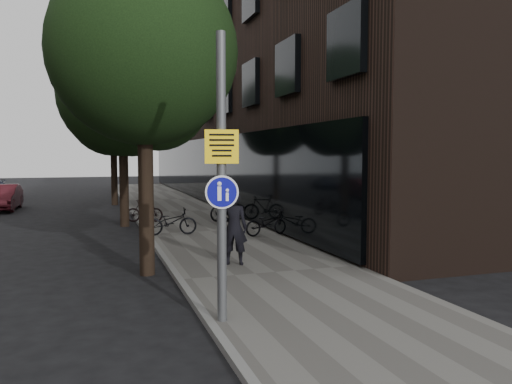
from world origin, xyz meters
name	(u,v)px	position (x,y,z in m)	size (l,w,h in m)	color
ground	(329,323)	(0.00, 0.00, 0.00)	(120.00, 120.00, 0.00)	black
sidewalk	(211,232)	(0.25, 10.00, 0.06)	(4.50, 60.00, 0.12)	#605E59
curb_edge	(148,236)	(-2.00, 10.00, 0.07)	(0.15, 60.00, 0.13)	slate
building_right_dark_brick	(295,57)	(8.50, 22.00, 9.00)	(12.00, 40.00, 18.00)	black
street_tree_near	(146,60)	(-2.53, 4.64, 5.11)	(4.40, 4.40, 7.50)	black
street_tree_mid	(124,98)	(-2.53, 13.14, 5.11)	(5.00, 5.00, 7.80)	black
street_tree_far	(114,115)	(-2.53, 22.14, 5.11)	(5.00, 5.00, 7.80)	black
signpost	(221,178)	(-1.80, 0.37, 2.51)	(0.54, 0.16, 4.74)	#595B5E
pedestrian	(234,228)	(-0.45, 4.42, 1.05)	(0.68, 0.45, 1.87)	black
parked_bike_facade_near	(267,223)	(1.86, 8.42, 0.55)	(0.57, 1.65, 0.87)	black
parked_bike_facade_far	(228,208)	(1.56, 12.42, 0.64)	(0.49, 1.74, 1.05)	black
parked_bike_curb_near	(171,222)	(-1.26, 9.54, 0.58)	(0.61, 1.76, 0.92)	black
parked_bike_curb_far	(144,211)	(-1.80, 13.18, 0.57)	(0.42, 1.50, 0.90)	black
parked_car_mid	(3,198)	(-8.22, 20.92, 0.67)	(1.41, 4.04, 1.33)	#561821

